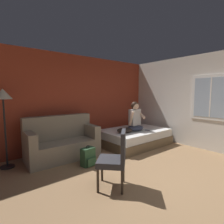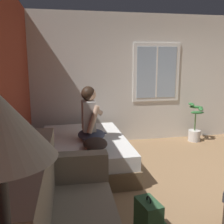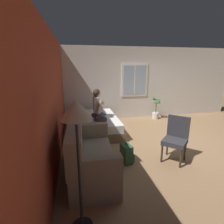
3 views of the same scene
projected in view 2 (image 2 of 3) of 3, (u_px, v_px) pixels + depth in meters
name	position (u px, v px, depth m)	size (l,w,h in m)	color
wall_side_with_window	(172.00, 78.00, 5.82)	(0.19, 7.50, 2.70)	silver
bed	(84.00, 152.00, 4.41)	(2.03, 1.42, 0.48)	brown
person_seated	(90.00, 118.00, 4.23)	(0.52, 0.45, 0.88)	#383D51
backpack	(149.00, 220.00, 2.63)	(0.33, 0.27, 0.46)	#2D5133
throw_pillow	(95.00, 144.00, 3.86)	(0.48, 0.36, 0.14)	#2D231E
cell_phone	(102.00, 133.00, 4.62)	(0.07, 0.14, 0.01)	black
floor_lamp	(1.00, 174.00, 0.82)	(0.36, 0.36, 1.70)	black
potted_plant	(195.00, 128.00, 5.71)	(0.39, 0.37, 0.85)	silver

